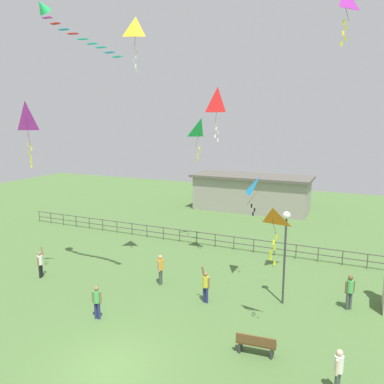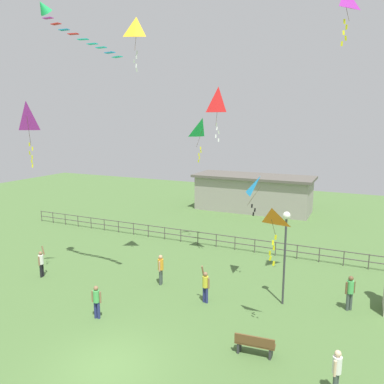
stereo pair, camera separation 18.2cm
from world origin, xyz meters
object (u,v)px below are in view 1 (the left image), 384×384
Objects in this scene: person_0 at (206,285)px; person_2 at (350,290)px; person_1 at (40,262)px; streamer_kite at (48,11)px; kite_4 at (344,2)px; kite_6 at (260,188)px; kite_1 at (218,102)px; kite_2 at (201,130)px; person_6 at (97,300)px; kite_0 at (272,222)px; person_3 at (338,369)px; lamppost at (286,238)px; kite_3 at (26,119)px; kite_5 at (136,32)px; park_bench at (256,344)px; person_4 at (160,268)px.

person_0 is 1.09× the size of person_2.
person_1 is 13.12m from streamer_kite.
kite_6 is at bearing 164.74° from kite_4.
streamer_kite is at bearing -169.74° from person_0.
kite_2 is (-2.13, 2.65, -1.70)m from kite_1.
kite_0 is (7.26, 1.83, 3.96)m from person_6.
person_1 reaches higher than person_3.
kite_4 reaches higher than lamppost.
kite_3 reaches higher than lamppost.
kite_6 is at bearing 20.63° from person_1.
lamppost is at bearing 14.65° from kite_3.
lamppost is 13.02m from kite_5.
lamppost is at bearing 22.81° from person_0.
kite_0 is 13.11m from kite_3.
kite_6 is at bearing -40.09° from kite_2.
streamer_kite is (-9.28, -4.58, 8.53)m from kite_6.
person_1 is 1.15× the size of person_6.
kite_5 is 1.33× the size of kite_6.
person_1 is 1.12× the size of person_3.
lamppost is 2.91× the size of person_3.
kite_1 is at bearing 41.14° from kite_3.
kite_1 is 5.75m from kite_5.
kite_0 reaches higher than person_1.
park_bench is at bearing -119.98° from person_2.
kite_6 is (5.17, -4.35, -2.82)m from kite_2.
person_0 is 0.68× the size of kite_5.
person_1 is 19.90m from kite_4.
park_bench is 14.35m from kite_4.
person_0 reaches higher than person_2.
park_bench is 0.65× the size of kite_4.
kite_4 is (5.26, 2.23, 12.71)m from person_0.
kite_2 is at bearing 88.24° from person_6.
person_2 is at bearing 0.76° from kite_5.
person_4 is at bearing 163.07° from person_0.
person_6 is 9.65m from kite_3.
kite_2 is 10.92m from kite_3.
person_1 is 0.53× the size of kite_3.
kite_2 is at bearing 130.00° from person_3.
person_0 is at bearing -161.43° from person_2.
kite_2 is at bearing 128.78° from kite_1.
person_0 is 5.14m from person_6.
lamppost is 2.24× the size of kite_6.
person_0 is at bearing -117.90° from kite_6.
person_4 is 9.79m from kite_2.
person_1 is at bearing 171.71° from streamer_kite.
kite_4 is at bearing 12.48° from person_1.
person_2 is (3.04, 5.28, 0.51)m from park_bench.
person_2 reaches higher than person_3.
person_2 is at bearing 14.40° from kite_3.
kite_4 is 0.50× the size of streamer_kite.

